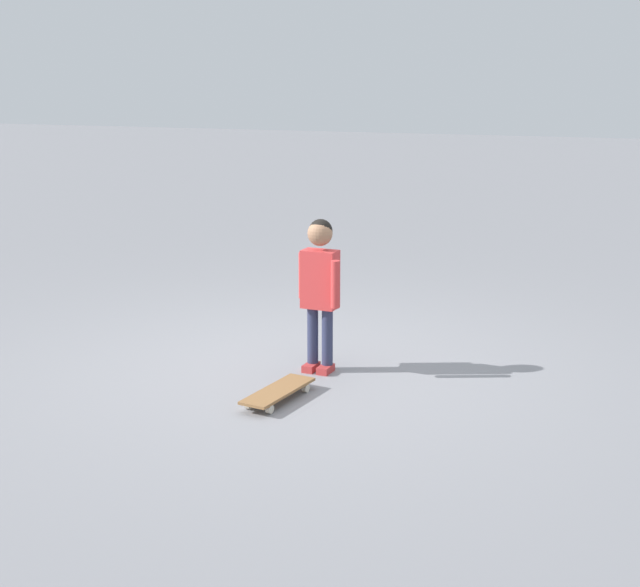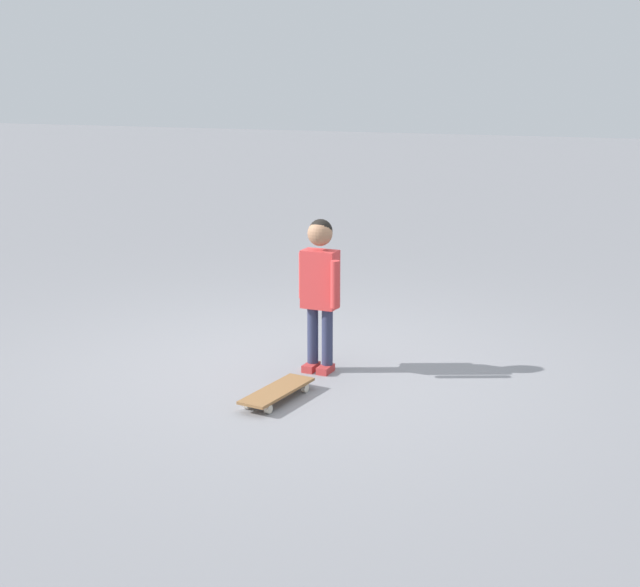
{
  "view_description": "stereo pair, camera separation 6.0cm",
  "coord_description": "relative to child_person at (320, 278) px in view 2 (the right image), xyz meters",
  "views": [
    {
      "loc": [
        5.63,
        2.34,
        2.01
      ],
      "look_at": [
        0.03,
        0.19,
        0.55
      ],
      "focal_mm": 50.93,
      "sensor_mm": 36.0,
      "label": 1
    },
    {
      "loc": [
        5.61,
        2.4,
        2.01
      ],
      "look_at": [
        0.03,
        0.19,
        0.55
      ],
      "focal_mm": 50.93,
      "sensor_mm": 36.0,
      "label": 2
    }
  ],
  "objects": [
    {
      "name": "ground_plane",
      "position": [
        -0.03,
        -0.19,
        -0.66
      ],
      "size": [
        50.0,
        50.0,
        0.0
      ],
      "primitive_type": "plane",
      "color": "gray"
    },
    {
      "name": "skateboard",
      "position": [
        0.65,
        -0.03,
        -0.6
      ],
      "size": [
        0.64,
        0.28,
        0.07
      ],
      "color": "olive",
      "rests_on": "ground"
    },
    {
      "name": "child_person",
      "position": [
        0.0,
        0.0,
        0.0
      ],
      "size": [
        0.24,
        0.36,
        1.06
      ],
      "color": "#2D3351",
      "rests_on": "ground"
    }
  ]
}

